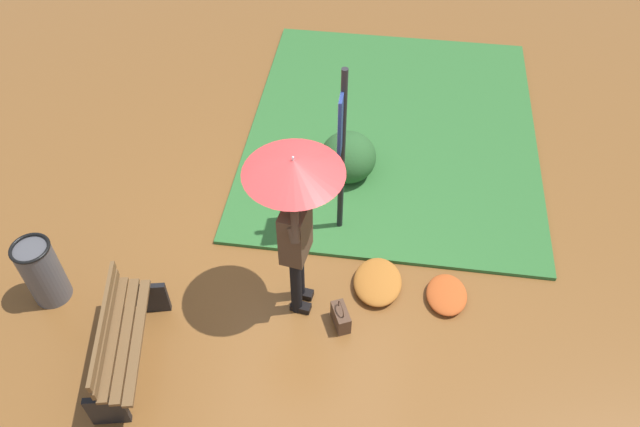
% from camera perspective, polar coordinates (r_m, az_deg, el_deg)
% --- Properties ---
extents(ground_plane, '(18.00, 18.00, 0.00)m').
position_cam_1_polar(ground_plane, '(7.09, -1.07, -6.43)').
color(ground_plane, brown).
extents(grass_verge, '(4.80, 4.00, 0.05)m').
position_cam_1_polar(grass_verge, '(8.98, 6.68, 7.68)').
color(grass_verge, '#2D662D').
rests_on(grass_verge, ground_plane).
extents(person_with_umbrella, '(0.96, 0.96, 2.04)m').
position_cam_1_polar(person_with_umbrella, '(5.79, -2.36, 1.27)').
color(person_with_umbrella, black).
rests_on(person_with_umbrella, ground_plane).
extents(info_sign_post, '(0.44, 0.07, 2.30)m').
position_cam_1_polar(info_sign_post, '(6.61, 2.01, 7.03)').
color(info_sign_post, black).
rests_on(info_sign_post, ground_plane).
extents(handbag, '(0.33, 0.25, 0.37)m').
position_cam_1_polar(handbag, '(6.69, 1.92, -9.48)').
color(handbag, '#4C3323').
rests_on(handbag, ground_plane).
extents(park_bench, '(1.41, 0.65, 0.75)m').
position_cam_1_polar(park_bench, '(6.51, -17.68, -11.03)').
color(park_bench, black).
rests_on(park_bench, ground_plane).
extents(trash_bin, '(0.42, 0.42, 0.83)m').
position_cam_1_polar(trash_bin, '(7.30, -24.16, -4.90)').
color(trash_bin, '#4C4C51').
rests_on(trash_bin, ground_plane).
extents(shrub_cluster, '(0.79, 0.72, 0.65)m').
position_cam_1_polar(shrub_cluster, '(8.09, 2.78, 5.27)').
color(shrub_cluster, '#285628').
rests_on(shrub_cluster, ground_plane).
extents(leaf_pile_near_person, '(0.56, 0.45, 0.12)m').
position_cam_1_polar(leaf_pile_near_person, '(7.07, 11.56, -7.32)').
color(leaf_pile_near_person, '#B74C1E').
rests_on(leaf_pile_near_person, ground_plane).
extents(leaf_pile_far_path, '(0.68, 0.54, 0.15)m').
position_cam_1_polar(leaf_pile_far_path, '(7.04, 5.32, -6.27)').
color(leaf_pile_far_path, '#A86023').
rests_on(leaf_pile_far_path, ground_plane).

